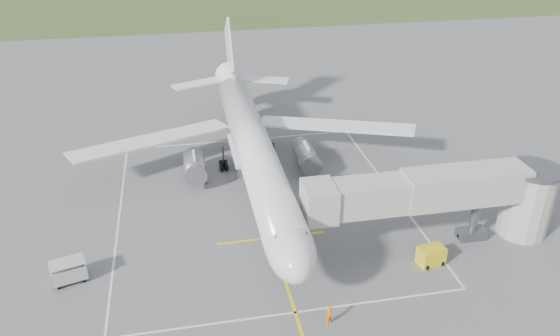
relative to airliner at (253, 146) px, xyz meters
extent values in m
plane|color=#5D5D5F|center=(0.00, -0.75, -4.39)|extent=(700.00, 700.00, 0.00)
cube|color=yellow|center=(0.00, -5.75, -4.38)|extent=(0.25, 60.00, 0.01)
cube|color=yellow|center=(0.00, -10.75, -4.38)|extent=(10.00, 0.25, 0.01)
cube|color=silver|center=(0.00, 11.25, -4.38)|extent=(28.00, 0.20, 0.01)
cube|color=silver|center=(0.00, -20.75, -4.38)|extent=(28.00, 0.20, 0.01)
cube|color=silver|center=(-14.00, -4.75, -4.38)|extent=(0.20, 32.00, 0.01)
cube|color=silver|center=(14.00, -4.75, -4.38)|extent=(0.20, 32.00, 0.01)
cylinder|color=silver|center=(0.00, -0.75, 0.11)|extent=(3.80, 36.00, 3.80)
ellipsoid|color=silver|center=(0.00, -18.75, 0.11)|extent=(3.80, 7.22, 3.80)
cube|color=black|center=(0.00, -19.65, 1.16)|extent=(2.40, 1.60, 0.99)
cone|color=silver|center=(0.00, 19.75, 0.51)|extent=(3.80, 6.00, 3.80)
cube|color=silver|center=(10.50, 5.25, -0.74)|extent=(17.93, 11.24, 1.23)
cube|color=silver|center=(-10.50, 5.25, -0.74)|extent=(17.93, 11.24, 1.23)
cube|color=silver|center=(0.00, 2.25, -1.44)|extent=(4.20, 8.00, 0.50)
cube|color=silver|center=(0.00, 20.45, 4.81)|extent=(0.30, 7.89, 8.65)
cube|color=silver|center=(0.00, 18.25, 1.81)|extent=(0.35, 5.00, 1.20)
cube|color=silver|center=(4.20, 19.45, 0.71)|extent=(7.85, 5.03, 0.20)
cube|color=silver|center=(-4.20, 19.45, 0.71)|extent=(7.85, 5.03, 0.20)
cylinder|color=slate|center=(6.20, 1.75, -2.49)|extent=(2.30, 4.20, 2.30)
cube|color=silver|center=(6.20, 1.45, -1.69)|extent=(0.25, 2.40, 1.20)
cylinder|color=slate|center=(-6.20, 1.75, -2.49)|extent=(2.30, 4.20, 2.30)
cube|color=silver|center=(-6.20, 1.45, -1.69)|extent=(0.25, 2.40, 1.20)
cylinder|color=black|center=(0.00, -15.25, -3.09)|extent=(0.18, 0.18, 2.60)
cylinder|color=black|center=(-0.11, -15.25, -3.99)|extent=(0.28, 0.80, 0.80)
cylinder|color=black|center=(0.11, -15.25, -3.99)|extent=(0.28, 0.80, 0.80)
cylinder|color=black|center=(2.90, 3.75, -2.99)|extent=(0.22, 0.22, 2.80)
cylinder|color=black|center=(2.62, 3.40, -3.91)|extent=(0.32, 0.96, 0.96)
cylinder|color=black|center=(3.18, 3.40, -3.91)|extent=(0.32, 0.96, 0.96)
cylinder|color=black|center=(2.62, 4.10, -3.91)|extent=(0.32, 0.96, 0.96)
cylinder|color=black|center=(3.18, 4.10, -3.91)|extent=(0.32, 0.96, 0.96)
cylinder|color=black|center=(-2.90, 3.75, -2.99)|extent=(0.22, 0.22, 2.80)
cylinder|color=black|center=(-3.18, 3.40, -3.91)|extent=(0.32, 0.96, 0.96)
cylinder|color=black|center=(-2.62, 3.40, -3.91)|extent=(0.32, 0.96, 0.96)
cylinder|color=black|center=(-3.18, 4.10, -3.91)|extent=(0.32, 0.96, 0.96)
cylinder|color=black|center=(-2.62, 4.10, -3.91)|extent=(0.32, 0.96, 0.96)
cube|color=#A6A496|center=(7.74, -14.25, 1.21)|extent=(11.09, 2.90, 2.80)
cube|color=#A6A496|center=(16.46, -14.25, 1.31)|extent=(11.09, 3.10, 3.00)
cube|color=#A6A496|center=(3.40, -14.25, 1.21)|extent=(2.60, 3.40, 3.00)
cylinder|color=#505257|center=(18.00, -14.25, -2.29)|extent=(0.70, 0.70, 4.20)
cube|color=#505257|center=(18.00, -14.25, -3.94)|extent=(2.60, 1.40, 0.90)
cylinder|color=#A6A496|center=(23.00, -14.25, -1.19)|extent=(4.40, 4.40, 6.40)
cylinder|color=#505257|center=(23.00, -14.25, 2.21)|extent=(5.00, 5.00, 0.30)
cylinder|color=black|center=(17.00, -14.25, -4.04)|extent=(0.70, 0.30, 0.70)
cylinder|color=black|center=(19.00, -14.25, -4.04)|extent=(0.70, 0.30, 0.70)
cube|color=yellow|center=(12.68, -17.08, -3.58)|extent=(2.37, 1.73, 1.63)
cylinder|color=black|center=(12.02, -17.79, -4.15)|extent=(0.29, 0.51, 0.48)
cylinder|color=black|center=(13.52, -17.56, -4.15)|extent=(0.29, 0.51, 0.48)
cube|color=#AFAFAF|center=(-17.30, -13.56, -3.46)|extent=(3.09, 2.32, 1.21)
cube|color=#AFAFAF|center=(-17.30, -13.56, -2.53)|extent=(3.09, 2.32, 0.09)
cylinder|color=black|center=(-18.18, -14.49, -3.24)|extent=(0.09, 0.09, 1.43)
cylinder|color=black|center=(-16.07, -13.90, -3.24)|extent=(0.09, 0.09, 1.43)
cylinder|color=black|center=(-18.53, -13.22, -3.24)|extent=(0.09, 0.09, 1.43)
cylinder|color=black|center=(-16.42, -12.63, -3.24)|extent=(0.09, 0.09, 1.43)
cylinder|color=black|center=(-18.09, -14.40, -4.17)|extent=(0.31, 0.48, 0.44)
cylinder|color=black|center=(-16.19, -13.88, -4.17)|extent=(0.31, 0.48, 0.44)
cylinder|color=black|center=(-18.41, -13.24, -4.17)|extent=(0.31, 0.48, 0.44)
cylinder|color=black|center=(-16.51, -12.71, -4.17)|extent=(0.31, 0.48, 0.44)
imported|color=orange|center=(2.18, -22.43, -3.58)|extent=(0.70, 0.59, 1.63)
imported|color=#FF5908|center=(-5.25, 0.96, -3.46)|extent=(1.14, 1.07, 1.86)
camera|label=1|loc=(-7.26, -51.57, 24.57)|focal=35.00mm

